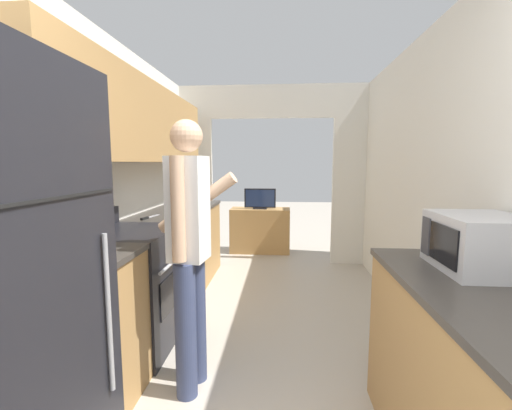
# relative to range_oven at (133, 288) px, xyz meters

# --- Properties ---
(wall_left) EXTENTS (0.38, 6.68, 2.50)m
(wall_left) POSITION_rel_range_oven_xyz_m (-0.26, 0.03, 1.01)
(wall_left) COLOR silver
(wall_left) RESTS_ON ground_plane
(wall_right) EXTENTS (0.06, 6.68, 2.50)m
(wall_right) POSITION_rel_range_oven_xyz_m (2.33, -0.37, 0.78)
(wall_right) COLOR silver
(wall_right) RESTS_ON ground_plane
(wall_far_with_doorway) EXTENTS (3.01, 0.06, 2.50)m
(wall_far_with_doorway) POSITION_rel_range_oven_xyz_m (1.00, 2.39, 0.98)
(wall_far_with_doorway) COLOR silver
(wall_far_with_doorway) RESTS_ON ground_plane
(counter_left) EXTENTS (0.62, 3.08, 0.92)m
(counter_left) POSITION_rel_range_oven_xyz_m (-0.01, 0.81, -0.01)
(counter_left) COLOR #B2844C
(counter_left) RESTS_ON ground_plane
(counter_right) EXTENTS (0.62, 1.44, 0.92)m
(counter_right) POSITION_rel_range_oven_xyz_m (2.00, -1.12, -0.01)
(counter_right) COLOR #B2844C
(counter_right) RESTS_ON ground_plane
(range_oven) EXTENTS (0.66, 0.76, 1.06)m
(range_oven) POSITION_rel_range_oven_xyz_m (0.00, 0.00, 0.00)
(range_oven) COLOR black
(range_oven) RESTS_ON ground_plane
(person) EXTENTS (0.54, 0.40, 1.69)m
(person) POSITION_rel_range_oven_xyz_m (0.59, -0.46, 0.44)
(person) COLOR #384266
(person) RESTS_ON ground_plane
(microwave) EXTENTS (0.38, 0.44, 0.27)m
(microwave) POSITION_rel_range_oven_xyz_m (2.09, -0.80, 0.59)
(microwave) COLOR #B7B7BC
(microwave) RESTS_ON counter_right
(tv_cabinet) EXTENTS (0.94, 0.42, 0.71)m
(tv_cabinet) POSITION_rel_range_oven_xyz_m (0.80, 2.95, -0.11)
(tv_cabinet) COLOR #B2844C
(tv_cabinet) RESTS_ON ground_plane
(television) EXTENTS (0.50, 0.16, 0.32)m
(television) POSITION_rel_range_oven_xyz_m (0.80, 2.91, 0.40)
(television) COLOR black
(television) RESTS_ON tv_cabinet
(knife) EXTENTS (0.07, 0.35, 0.02)m
(knife) POSITION_rel_range_oven_xyz_m (-0.09, 0.58, 0.46)
(knife) COLOR #B7B7BC
(knife) RESTS_ON counter_left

